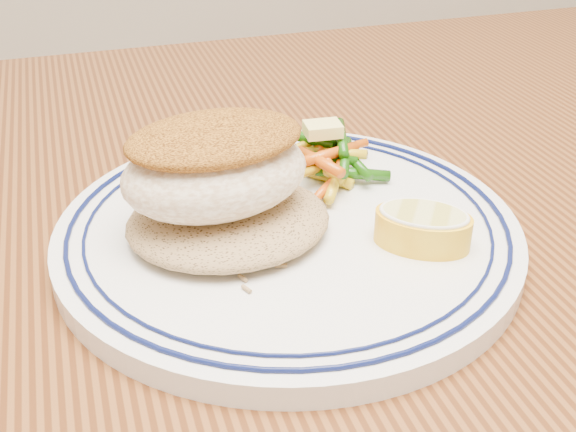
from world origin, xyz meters
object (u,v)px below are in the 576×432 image
(plate, at_px, (288,230))
(fish_fillet, at_px, (215,164))
(rice_pilaf, at_px, (228,216))
(lemon_wedge, at_px, (423,226))
(dining_table, at_px, (328,360))
(vegetable_pile, at_px, (318,159))

(plate, height_order, fish_fillet, fish_fillet)
(rice_pilaf, relative_size, lemon_wedge, 1.69)
(dining_table, bearing_deg, plate, 157.98)
(rice_pilaf, xyz_separation_m, vegetable_pile, (0.08, 0.05, 0.00))
(dining_table, bearing_deg, vegetable_pile, 78.49)
(plate, xyz_separation_m, rice_pilaf, (-0.04, -0.00, 0.02))
(dining_table, distance_m, lemon_wedge, 0.14)
(fish_fillet, relative_size, lemon_wedge, 1.63)
(plate, bearing_deg, lemon_wedge, -34.96)
(vegetable_pile, bearing_deg, lemon_wedge, -74.16)
(rice_pilaf, xyz_separation_m, fish_fillet, (-0.01, 0.00, 0.03))
(rice_pilaf, height_order, lemon_wedge, rice_pilaf)
(dining_table, distance_m, vegetable_pile, 0.14)
(rice_pilaf, distance_m, fish_fillet, 0.03)
(rice_pilaf, bearing_deg, dining_table, -9.13)
(vegetable_pile, bearing_deg, dining_table, -101.51)
(fish_fillet, bearing_deg, rice_pilaf, -31.14)
(rice_pilaf, distance_m, vegetable_pile, 0.09)
(dining_table, bearing_deg, fish_fillet, 168.90)
(dining_table, xyz_separation_m, fish_fillet, (-0.07, 0.01, 0.16))
(rice_pilaf, distance_m, lemon_wedge, 0.12)
(plate, bearing_deg, dining_table, -22.02)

